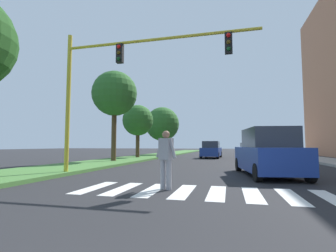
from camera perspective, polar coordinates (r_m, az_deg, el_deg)
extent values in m
plane|color=#262628|center=(29.70, 12.41, -6.83)|extent=(140.00, 140.00, 0.00)
cube|color=silver|center=(7.96, -16.45, -13.40)|extent=(0.45, 2.20, 0.01)
cube|color=silver|center=(7.56, -10.36, -14.00)|extent=(0.45, 2.20, 0.01)
cube|color=silver|center=(7.25, -3.64, -14.48)|extent=(0.45, 2.20, 0.01)
cube|color=silver|center=(7.03, 3.61, -14.79)|extent=(0.45, 2.20, 0.01)
cube|color=silver|center=(6.93, 11.21, -14.87)|extent=(0.45, 2.20, 0.01)
cube|color=silver|center=(6.95, 18.90, -14.69)|extent=(0.45, 2.20, 0.01)
cube|color=silver|center=(7.08, 26.41, -14.27)|extent=(0.45, 2.20, 0.01)
cube|color=silver|center=(7.31, 33.50, -13.66)|extent=(0.45, 2.20, 0.01)
cube|color=#477A38|center=(28.94, -3.13, -6.85)|extent=(3.89, 64.00, 0.15)
cylinder|color=#4C3823|center=(18.65, -12.37, -1.69)|extent=(0.36, 0.36, 3.98)
sphere|color=#2D6628|center=(19.03, -12.22, 7.35)|extent=(3.34, 3.34, 3.34)
cylinder|color=#4C3823|center=(23.77, -7.02, -3.97)|extent=(0.36, 0.36, 2.64)
sphere|color=#2D6628|center=(23.89, -6.97, 1.32)|extent=(2.94, 2.94, 2.94)
cylinder|color=#4C3823|center=(30.69, -1.34, -4.22)|extent=(0.36, 0.36, 2.52)
sphere|color=#2D6628|center=(30.80, -1.34, 0.48)|extent=(4.20, 4.20, 4.20)
cube|color=#9E9991|center=(28.66, 29.00, -6.31)|extent=(3.00, 64.00, 0.15)
cylinder|color=gold|center=(11.68, -22.04, 5.14)|extent=(0.18, 0.18, 6.00)
cylinder|color=gold|center=(10.62, -2.60, 19.33)|extent=(8.05, 0.12, 0.12)
cube|color=black|center=(10.98, -11.03, 16.05)|extent=(0.28, 0.20, 0.80)
sphere|color=red|center=(10.97, -11.28, 17.52)|extent=(0.16, 0.16, 0.16)
sphere|color=#4C380F|center=(10.88, -11.30, 16.25)|extent=(0.16, 0.16, 0.16)
sphere|color=#0F3F19|center=(10.79, -11.33, 14.96)|extent=(0.16, 0.16, 0.16)
cube|color=black|center=(10.07, 13.78, 18.04)|extent=(0.28, 0.20, 0.80)
sphere|color=red|center=(10.06, 13.75, 19.67)|extent=(0.16, 0.16, 0.16)
sphere|color=#4C380F|center=(9.96, 13.78, 18.30)|extent=(0.16, 0.16, 0.16)
sphere|color=#0F3F19|center=(9.86, 13.81, 16.91)|extent=(0.16, 0.16, 0.16)
cylinder|color=gray|center=(7.18, 0.19, -11.19)|extent=(0.21, 0.21, 0.85)
cylinder|color=gray|center=(7.32, -1.15, -11.06)|extent=(0.21, 0.21, 0.85)
cube|color=gray|center=(7.20, -0.48, -5.31)|extent=(0.45, 0.38, 0.62)
cylinder|color=gray|center=(7.04, 1.00, -5.07)|extent=(0.28, 0.20, 0.58)
cylinder|color=gray|center=(7.36, -1.90, -5.04)|extent=(0.28, 0.20, 0.58)
sphere|color=#8C664C|center=(7.21, -0.48, -1.96)|extent=(0.30, 0.30, 0.22)
cube|color=navy|center=(11.24, 21.93, -7.03)|extent=(2.51, 4.82, 0.96)
cube|color=#2D333D|center=(11.01, 22.13, -2.53)|extent=(2.00, 2.74, 0.79)
cylinder|color=black|center=(12.88, 15.93, -8.52)|extent=(0.31, 0.66, 0.64)
cylinder|color=black|center=(13.28, 23.41, -8.20)|extent=(0.31, 0.66, 0.64)
cylinder|color=black|center=(9.26, 19.94, -10.07)|extent=(0.31, 0.66, 0.64)
cylinder|color=black|center=(9.82, 29.97, -9.40)|extent=(0.31, 0.66, 0.64)
cube|color=navy|center=(25.51, 9.97, -5.87)|extent=(1.94, 4.41, 0.81)
cube|color=#2D333D|center=(25.29, 9.89, -4.22)|extent=(1.63, 2.02, 0.66)
cylinder|color=black|center=(27.32, 8.71, -6.43)|extent=(0.25, 0.65, 0.64)
cylinder|color=black|center=(27.16, 12.07, -6.39)|extent=(0.25, 0.65, 0.64)
cylinder|color=black|center=(23.93, 7.60, -6.72)|extent=(0.25, 0.65, 0.64)
cylinder|color=black|center=(23.74, 11.44, -6.69)|extent=(0.25, 0.65, 0.64)
cube|color=silver|center=(40.72, 17.63, -5.19)|extent=(2.20, 4.46, 0.81)
cube|color=#2D333D|center=(40.93, 17.56, -4.16)|extent=(1.78, 2.08, 0.66)
cylinder|color=black|center=(39.18, 19.24, -5.63)|extent=(0.28, 0.66, 0.64)
cylinder|color=black|center=(38.91, 16.81, -5.70)|extent=(0.28, 0.66, 0.64)
cylinder|color=black|center=(42.55, 18.41, -5.54)|extent=(0.28, 0.66, 0.64)
cylinder|color=black|center=(42.30, 16.16, -5.60)|extent=(0.28, 0.66, 0.64)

